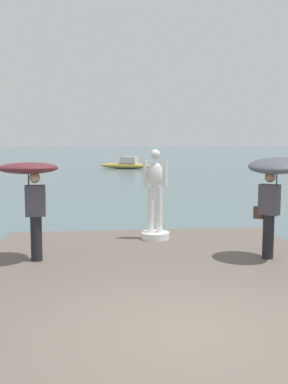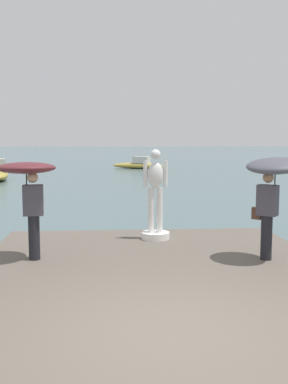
% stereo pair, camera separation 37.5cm
% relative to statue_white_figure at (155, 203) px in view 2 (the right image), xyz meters
% --- Properties ---
extents(ground_plane, '(400.00, 400.00, 0.00)m').
position_rel_statue_white_figure_xyz_m(ground_plane, '(-0.28, 34.70, -1.26)').
color(ground_plane, '#4C666B').
extents(pier, '(6.67, 9.44, 0.40)m').
position_rel_statue_white_figure_xyz_m(pier, '(-0.28, -3.58, -1.06)').
color(pier, '#60564C').
rests_on(pier, ground).
extents(statue_white_figure, '(0.68, 0.68, 2.13)m').
position_rel_statue_white_figure_xyz_m(statue_white_figure, '(0.00, 0.00, 0.00)').
color(statue_white_figure, white).
rests_on(statue_white_figure, pier).
extents(onlooker_left, '(1.22, 1.22, 1.93)m').
position_rel_statue_white_figure_xyz_m(onlooker_left, '(-2.65, -1.73, 0.71)').
color(onlooker_left, black).
rests_on(onlooker_left, pier).
extents(onlooker_right, '(1.58, 1.58, 2.07)m').
position_rel_statue_white_figure_xyz_m(onlooker_right, '(2.08, -2.10, 0.77)').
color(onlooker_right, black).
rests_on(onlooker_right, pier).
extents(boat_mid, '(5.45, 3.46, 1.22)m').
position_rel_statue_white_figure_xyz_m(boat_mid, '(1.58, 34.68, -0.84)').
color(boat_mid, '#B2993D').
rests_on(boat_mid, ground).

